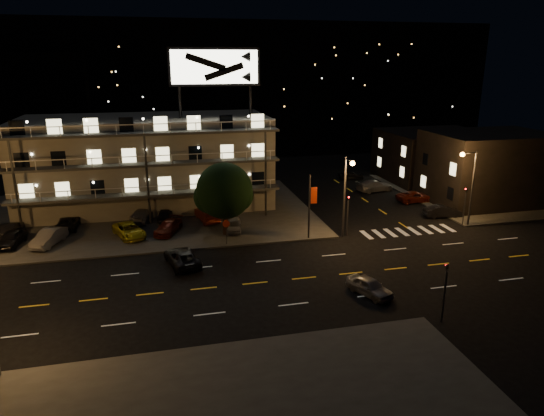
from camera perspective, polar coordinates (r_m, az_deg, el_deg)
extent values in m
plane|color=black|center=(38.76, 0.93, -8.54)|extent=(140.00, 140.00, 0.00)
cube|color=#383936|center=(56.66, -18.09, -0.95)|extent=(44.00, 24.00, 0.15)
cube|color=#383936|center=(68.36, 21.67, 1.68)|extent=(16.00, 24.00, 0.15)
cube|color=gray|center=(59.08, -14.38, 5.03)|extent=(28.00, 12.00, 10.00)
cube|color=gray|center=(58.27, -14.76, 10.08)|extent=(28.00, 12.00, 0.50)
cube|color=#383936|center=(52.78, -14.30, 1.57)|extent=(28.00, 1.80, 0.25)
cube|color=#383936|center=(52.05, -14.56, 4.97)|extent=(28.00, 1.80, 0.25)
cube|color=#383936|center=(51.51, -14.82, 8.45)|extent=(28.00, 1.80, 0.25)
cylinder|color=black|center=(56.13, -10.78, 12.15)|extent=(0.36, 0.36, 3.50)
cylinder|color=black|center=(57.07, -2.55, 12.49)|extent=(0.36, 0.36, 3.50)
cube|color=black|center=(56.29, -6.77, 16.16)|extent=(10.20, 0.50, 4.20)
cube|color=white|center=(55.99, -6.73, 16.16)|extent=(9.60, 0.06, 3.60)
cube|color=black|center=(64.32, 24.06, 4.34)|extent=(14.00, 10.00, 8.50)
cube|color=black|center=(74.14, 18.50, 5.85)|extent=(14.00, 12.00, 7.00)
cube|color=black|center=(104.36, -8.78, 14.21)|extent=(120.00, 20.00, 24.00)
cylinder|color=#2D2D30|center=(47.28, 8.50, 1.21)|extent=(0.20, 0.20, 8.00)
cylinder|color=#2D2D30|center=(45.67, 9.08, 5.54)|extent=(0.12, 1.80, 0.12)
sphere|color=#F4963D|center=(44.97, 9.46, 5.21)|extent=(0.44, 0.44, 0.44)
cylinder|color=#2D2D30|center=(53.95, 22.48, 2.06)|extent=(0.20, 0.20, 8.00)
cylinder|color=#2D2D30|center=(52.72, 22.23, 6.01)|extent=(1.80, 0.12, 0.12)
sphere|color=#F4963D|center=(52.28, 21.50, 5.89)|extent=(0.44, 0.44, 0.44)
cylinder|color=#2D2D30|center=(48.27, 8.86, -1.21)|extent=(0.14, 0.14, 3.60)
imported|color=black|center=(47.61, 8.98, 1.43)|extent=(0.20, 0.16, 1.00)
sphere|color=#FF0C0C|center=(47.53, 9.03, 1.27)|extent=(0.14, 0.14, 0.14)
cylinder|color=#2D2D30|center=(34.31, 19.58, -9.81)|extent=(0.14, 0.14, 3.60)
imported|color=black|center=(33.38, 19.97, -6.27)|extent=(0.20, 0.16, 1.00)
sphere|color=#FF0C0C|center=(33.51, 19.84, -6.35)|extent=(0.14, 0.14, 0.14)
cylinder|color=#2D2D30|center=(54.38, 21.67, -0.15)|extent=(0.14, 0.14, 3.60)
imported|color=black|center=(53.80, 21.94, 2.19)|extent=(0.16, 0.20, 1.00)
sphere|color=#FF0C0C|center=(53.75, 21.82, 2.08)|extent=(0.14, 0.14, 0.14)
cylinder|color=#2D2D30|center=(46.44, 4.40, 0.03)|extent=(0.16, 0.16, 6.40)
cube|color=red|center=(46.24, 4.96, 1.49)|extent=(0.60, 0.04, 1.60)
cylinder|color=#2D2D30|center=(45.62, -5.38, -3.09)|extent=(0.08, 0.08, 2.20)
cylinder|color=red|center=(45.22, -5.41, -1.86)|extent=(0.91, 0.04, 0.91)
cylinder|color=black|center=(48.05, -5.52, -1.63)|extent=(0.53, 0.53, 2.55)
sphere|color=black|center=(47.14, -5.63, 2.03)|extent=(5.52, 5.52, 5.52)
sphere|color=black|center=(47.57, -7.19, 1.32)|extent=(3.39, 3.39, 3.39)
sphere|color=black|center=(47.01, -4.13, 1.49)|extent=(3.18, 3.18, 3.18)
imported|color=black|center=(51.18, -28.33, -3.16)|extent=(2.26, 4.37, 1.42)
imported|color=gray|center=(49.83, -24.78, -3.16)|extent=(2.96, 4.66, 1.45)
imported|color=gold|center=(49.35, -16.44, -2.53)|extent=(3.73, 5.17, 1.31)
imported|color=#601A0D|center=(49.48, -12.09, -2.18)|extent=(3.38, 4.63, 1.25)
imported|color=gray|center=(49.06, -4.52, -2.01)|extent=(2.03, 3.85, 1.25)
imported|color=black|center=(53.97, -28.38, -2.23)|extent=(1.58, 4.20, 1.37)
imported|color=black|center=(53.84, -22.90, -1.62)|extent=(2.09, 4.41, 1.22)
imported|color=gray|center=(53.72, -15.00, -0.81)|extent=(3.19, 4.97, 1.34)
imported|color=black|center=(53.46, -12.48, -0.75)|extent=(1.94, 3.89, 1.27)
imported|color=#601A0D|center=(52.42, -7.65, -0.71)|extent=(2.44, 4.83, 1.52)
imported|color=black|center=(56.88, 19.43, -0.37)|extent=(4.27, 2.00, 1.35)
imported|color=#601A0D|center=(62.07, 16.56, 1.28)|extent=(4.72, 2.20, 1.31)
imported|color=gray|center=(65.84, 11.99, 2.58)|extent=(5.40, 2.98, 1.48)
imported|color=black|center=(71.92, 9.27, 3.84)|extent=(3.86, 1.99, 1.25)
imported|color=gray|center=(37.05, 11.41, -9.04)|extent=(2.91, 4.11, 1.30)
imported|color=black|center=(42.05, -10.52, -5.69)|extent=(3.29, 5.33, 1.38)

